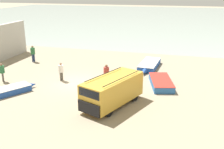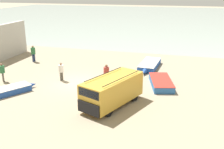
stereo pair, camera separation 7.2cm
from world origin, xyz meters
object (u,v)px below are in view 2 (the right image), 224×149
fishing_rowboat_2 (161,82)px  fisherman_0 (61,70)px  fisherman_1 (33,52)px  fisherman_2 (106,73)px  fishing_rowboat_1 (10,90)px  fishing_rowboat_0 (149,65)px  parked_van (112,90)px  fisherman_3 (2,71)px

fishing_rowboat_2 → fisherman_0: 8.60m
fisherman_1 → fisherman_2: (9.72, -4.56, -0.03)m
fishing_rowboat_1 → fisherman_1: (-3.13, 8.44, 0.83)m
fishing_rowboat_1 → fishing_rowboat_2: 12.08m
fishing_rowboat_2 → fisherman_0: fisherman_0 is taller
fishing_rowboat_0 → fishing_rowboat_1: fishing_rowboat_0 is taller
parked_van → fishing_rowboat_0: parked_van is taller
fishing_rowboat_1 → fisherman_2: (6.58, 3.88, 0.80)m
fishing_rowboat_2 → fisherman_1: 14.59m
fishing_rowboat_0 → fisherman_0: 9.07m
fishing_rowboat_0 → fisherman_2: size_ratio=2.93×
fishing_rowboat_2 → fisherman_3: fisherman_3 is taller
parked_van → fishing_rowboat_2: 5.66m
parked_van → fisherman_2: (-1.57, 3.74, -0.06)m
fisherman_0 → fisherman_2: size_ratio=0.93×
fisherman_2 → fishing_rowboat_0: bearing=47.1°
fishing_rowboat_1 → fishing_rowboat_2: fishing_rowboat_2 is taller
parked_van → fishing_rowboat_0: (1.23, 9.49, -0.83)m
fishing_rowboat_2 → fisherman_3: size_ratio=2.86×
fisherman_0 → fishing_rowboat_0: bearing=-108.8°
fishing_rowboat_2 → fisherman_1: size_ratio=2.59×
fishing_rowboat_2 → fisherman_0: size_ratio=2.87×
fishing_rowboat_2 → fisherman_0: (-8.48, -1.24, 0.70)m
fisherman_1 → fisherman_2: size_ratio=1.03×
fishing_rowboat_0 → fishing_rowboat_2: bearing=23.1°
fishing_rowboat_0 → fisherman_0: (-6.85, -5.91, 0.69)m
fisherman_1 → fisherman_3: fisherman_1 is taller
fishing_rowboat_1 → fisherman_0: fisherman_0 is taller
fishing_rowboat_0 → fisherman_3: bearing=-53.3°
fishing_rowboat_1 → fishing_rowboat_0: bearing=-13.0°
parked_van → fisherman_3: (-10.40, 1.99, -0.13)m
parked_van → fishing_rowboat_0: size_ratio=1.03×
parked_van → fishing_rowboat_0: 9.60m
fishing_rowboat_0 → fisherman_0: bearing=-45.3°
fishing_rowboat_2 → parked_van: bearing=134.8°
fisherman_3 → fishing_rowboat_0: bearing=-10.2°
parked_van → fisherman_1: 14.02m
fisherman_0 → fisherman_2: 4.06m
fisherman_2 → parked_van: bearing=-84.1°
fishing_rowboat_0 → fisherman_1: size_ratio=2.84×
fishing_rowboat_0 → fisherman_1: (-12.51, -1.18, 0.80)m
fishing_rowboat_1 → fisherman_3: bearing=77.7°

